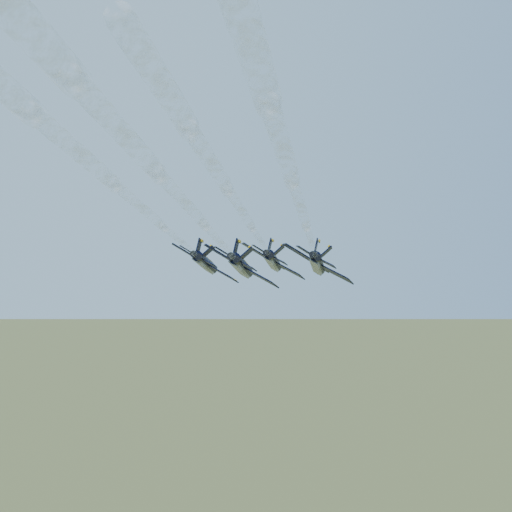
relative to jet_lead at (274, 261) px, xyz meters
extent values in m
cylinder|color=black|center=(-0.10, -0.29, 0.03)|extent=(6.46, 11.75, 2.09)
cone|color=black|center=(2.61, 6.27, 0.03)|extent=(2.82, 2.95, 2.09)
ellipsoid|color=black|center=(1.30, 2.42, 0.45)|extent=(1.86, 2.41, 1.08)
cube|color=gray|center=(-0.38, -0.17, -0.47)|extent=(5.32, 10.35, 1.04)
cube|color=black|center=(-2.82, 0.06, 1.53)|extent=(4.72, 3.20, 2.84)
cube|color=#F2B70C|center=(-2.19, 1.45, 1.61)|extent=(4.41, 0.65, 2.79)
cube|color=black|center=(1.98, -1.92, -1.63)|extent=(5.29, 5.10, 2.84)
cube|color=#F2B70C|center=(2.61, -0.54, -1.55)|extent=(3.55, 3.09, 2.79)
cube|color=black|center=(-3.74, -4.90, 1.01)|extent=(2.06, 1.45, 1.32)
cube|color=black|center=(-0.78, -6.13, -0.95)|extent=(2.47, 2.46, 1.32)
cube|color=black|center=(-2.02, -4.94, 1.49)|extent=(1.38, 2.08, 2.29)
cube|color=black|center=(-0.82, -5.44, 0.70)|extent=(2.47, 2.53, 1.62)
cylinder|color=black|center=(-2.86, -5.95, 0.16)|extent=(1.66, 1.51, 1.35)
cylinder|color=black|center=(-2.23, -6.21, -0.26)|extent=(1.66, 1.51, 1.35)
cylinder|color=black|center=(-11.93, -6.36, 0.03)|extent=(6.46, 11.75, 2.09)
cone|color=black|center=(-9.22, 0.20, 0.03)|extent=(2.82, 2.95, 2.09)
ellipsoid|color=black|center=(-10.54, -3.64, 0.45)|extent=(1.86, 2.41, 1.08)
cube|color=gray|center=(-12.21, -6.24, -0.47)|extent=(5.32, 10.35, 1.04)
cube|color=black|center=(-14.65, -6.01, 1.53)|extent=(4.72, 3.20, 2.84)
cube|color=#F2B70C|center=(-14.03, -4.62, 1.61)|extent=(4.41, 0.65, 2.79)
cube|color=black|center=(-9.85, -7.99, -1.63)|extent=(5.29, 5.10, 2.84)
cube|color=#F2B70C|center=(-9.23, -6.60, -1.55)|extent=(3.55, 3.09, 2.79)
cube|color=black|center=(-15.58, -10.97, 1.01)|extent=(2.06, 1.45, 1.32)
cube|color=black|center=(-12.61, -12.20, -0.95)|extent=(2.47, 2.46, 1.32)
cube|color=black|center=(-13.85, -11.01, 1.49)|extent=(1.38, 2.08, 2.29)
cube|color=black|center=(-12.66, -11.50, 0.70)|extent=(2.47, 2.53, 1.62)
cylinder|color=black|center=(-14.70, -12.01, 0.16)|extent=(1.66, 1.51, 1.35)
cylinder|color=black|center=(-14.06, -12.28, -0.26)|extent=(1.66, 1.51, 1.35)
cylinder|color=black|center=(3.47, -13.28, 0.03)|extent=(6.46, 11.75, 2.09)
cone|color=black|center=(6.18, -6.73, 0.03)|extent=(2.82, 2.95, 2.09)
ellipsoid|color=black|center=(4.87, -10.57, 0.45)|extent=(1.86, 2.41, 1.08)
cube|color=gray|center=(3.19, -13.17, -0.47)|extent=(5.32, 10.35, 1.04)
cube|color=black|center=(0.75, -12.93, 1.53)|extent=(4.72, 3.20, 2.84)
cube|color=#F2B70C|center=(1.38, -11.55, 1.61)|extent=(4.41, 0.65, 2.79)
cube|color=black|center=(5.55, -14.92, -1.63)|extent=(5.29, 5.10, 2.84)
cube|color=#F2B70C|center=(6.18, -13.53, -1.55)|extent=(3.55, 3.09, 2.79)
cube|color=black|center=(-0.18, -17.90, 1.01)|extent=(2.06, 1.45, 1.32)
cube|color=black|center=(2.79, -19.12, -0.95)|extent=(2.47, 2.46, 1.32)
cube|color=black|center=(1.55, -17.93, 1.49)|extent=(1.38, 2.08, 2.29)
cube|color=black|center=(2.75, -18.43, 0.70)|extent=(2.47, 2.53, 1.62)
cylinder|color=black|center=(0.71, -18.94, 0.16)|extent=(1.66, 1.51, 1.35)
cylinder|color=black|center=(1.34, -19.20, -0.26)|extent=(1.66, 1.51, 1.35)
cylinder|color=black|center=(-8.88, -19.10, 0.03)|extent=(6.46, 11.75, 2.09)
cone|color=black|center=(-6.17, -12.54, 0.03)|extent=(2.82, 2.95, 2.09)
ellipsoid|color=black|center=(-7.49, -16.38, 0.45)|extent=(1.86, 2.41, 1.08)
cube|color=gray|center=(-9.16, -18.98, -0.47)|extent=(5.32, 10.35, 1.04)
cube|color=black|center=(-11.60, -18.75, 1.53)|extent=(4.72, 3.20, 2.84)
cube|color=#F2B70C|center=(-10.97, -17.36, 1.61)|extent=(4.41, 0.65, 2.79)
cube|color=black|center=(-6.80, -20.73, -1.63)|extent=(5.29, 5.10, 2.84)
cube|color=#F2B70C|center=(-6.18, -19.34, -1.55)|extent=(3.55, 3.09, 2.79)
cube|color=black|center=(-12.53, -23.71, 1.01)|extent=(2.06, 1.45, 1.32)
cube|color=black|center=(-9.56, -24.94, -0.95)|extent=(2.47, 2.46, 1.32)
cube|color=black|center=(-10.80, -23.75, 1.49)|extent=(1.38, 2.08, 2.29)
cube|color=black|center=(-9.60, -24.24, 0.70)|extent=(2.47, 2.53, 1.62)
cylinder|color=black|center=(-11.65, -24.76, 0.16)|extent=(1.66, 1.51, 1.35)
cylinder|color=black|center=(-11.01, -25.02, -0.26)|extent=(1.66, 1.51, 1.35)
cylinder|color=white|center=(-6.20, -15.05, 0.03)|extent=(8.68, 18.93, 1.11)
cylinder|color=white|center=(-13.42, -32.51, 0.03)|extent=(9.06, 19.09, 1.52)
cylinder|color=white|center=(-20.64, -49.98, 0.03)|extent=(9.52, 19.28, 2.02)
cylinder|color=white|center=(-27.86, -67.44, 0.03)|extent=(10.04, 19.50, 2.58)
cylinder|color=white|center=(-18.04, -21.12, 0.03)|extent=(8.68, 18.93, 1.11)
cylinder|color=white|center=(-25.26, -38.58, 0.03)|extent=(9.06, 19.09, 1.52)
cylinder|color=white|center=(-32.48, -56.04, 0.03)|extent=(9.52, 19.28, 2.02)
cylinder|color=white|center=(-2.64, -28.05, 0.03)|extent=(8.68, 18.93, 1.11)
cylinder|color=white|center=(-9.86, -45.51, 0.03)|extent=(9.06, 19.09, 1.52)
cylinder|color=white|center=(-17.08, -62.97, 0.03)|extent=(9.52, 19.28, 2.02)
cylinder|color=white|center=(-24.30, -80.43, 0.03)|extent=(10.04, 19.50, 2.58)
cylinder|color=white|center=(-14.99, -33.86, 0.03)|extent=(8.68, 18.93, 1.11)
cylinder|color=white|center=(-22.21, -51.32, 0.03)|extent=(9.06, 19.09, 1.52)
cylinder|color=white|center=(-29.43, -68.79, 0.03)|extent=(9.52, 19.28, 2.02)
camera|label=1|loc=(-28.70, -121.92, 4.00)|focal=55.00mm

